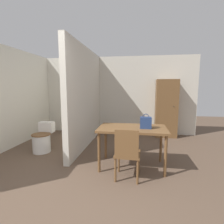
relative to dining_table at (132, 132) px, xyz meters
The scene contains 9 objects.
ground_plane 1.81m from the dining_table, 118.80° to the right, with size 16.00×16.00×0.00m, color brown.
wall_back 2.75m from the dining_table, 107.50° to the left, with size 5.43×0.12×2.50m.
wall_left 3.17m from the dining_table, behind, with size 0.12×4.98×2.50m.
partition_wall 1.79m from the dining_table, 137.34° to the left, with size 0.12×2.71×2.50m.
dining_table is the anchor object (origin of this frame).
wooden_chair 0.56m from the dining_table, 96.62° to the right, with size 0.43×0.43×0.87m.
toilet 2.23m from the dining_table, 166.86° to the left, with size 0.43×0.58×0.67m.
handbag 0.31m from the dining_table, ahead, with size 0.20×0.14×0.27m.
wooden_cabinet 2.47m from the dining_table, 67.39° to the left, with size 0.64×0.44×1.75m.
Camera 1 is at (0.91, -1.75, 1.51)m, focal length 28.00 mm.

